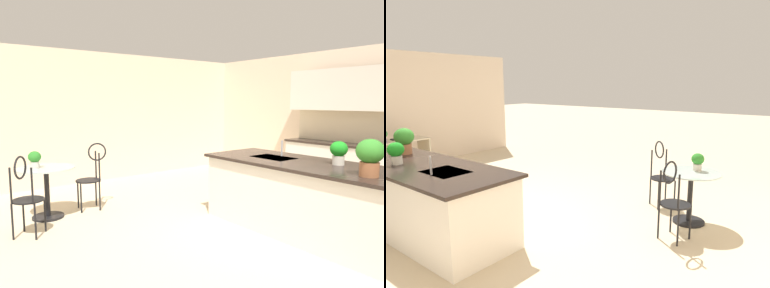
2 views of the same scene
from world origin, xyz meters
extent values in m
plane|color=beige|center=(0.00, 0.00, 0.00)|extent=(40.00, 40.00, 0.00)
cube|color=white|center=(0.30, 0.85, 0.44)|extent=(2.70, 0.96, 0.88)
cube|color=#2D231E|center=(0.30, 0.85, 0.90)|extent=(2.80, 1.06, 0.04)
cube|color=#B2B5BA|center=(-0.25, 0.85, 0.91)|extent=(0.56, 0.40, 0.03)
cylinder|color=black|center=(-2.37, -1.58, 0.01)|extent=(0.44, 0.44, 0.03)
cylinder|color=black|center=(-2.37, -1.58, 0.38)|extent=(0.07, 0.07, 0.69)
cylinder|color=#B2C6C1|center=(-2.37, -1.58, 0.73)|extent=(0.80, 0.80, 0.01)
cylinder|color=black|center=(-2.28, -1.11, 0.23)|extent=(0.03, 0.03, 0.45)
cylinder|color=black|center=(-2.56, -1.06, 0.23)|extent=(0.03, 0.03, 0.45)
cylinder|color=black|center=(-2.23, -0.84, 0.23)|extent=(0.03, 0.03, 0.45)
cylinder|color=black|center=(-2.51, -0.79, 0.23)|extent=(0.03, 0.03, 0.45)
cylinder|color=black|center=(-2.39, -0.95, 0.46)|extent=(0.45, 0.45, 0.02)
cylinder|color=black|center=(-2.24, -0.83, 0.68)|extent=(0.03, 0.03, 0.45)
cylinder|color=black|center=(-2.49, -0.78, 0.68)|extent=(0.03, 0.03, 0.45)
torus|color=black|center=(-2.37, -0.80, 0.90)|extent=(0.08, 0.28, 0.28)
cylinder|color=black|center=(-1.99, -1.98, 0.23)|extent=(0.03, 0.03, 0.45)
cylinder|color=black|center=(-1.82, -1.76, 0.23)|extent=(0.03, 0.03, 0.45)
cylinder|color=black|center=(-1.77, -2.15, 0.23)|extent=(0.03, 0.03, 0.45)
cylinder|color=black|center=(-1.60, -1.93, 0.23)|extent=(0.03, 0.03, 0.45)
cylinder|color=black|center=(-1.80, -1.96, 0.46)|extent=(0.53, 0.53, 0.02)
cylinder|color=black|center=(-1.76, -2.15, 0.68)|extent=(0.03, 0.03, 0.45)
cylinder|color=black|center=(-1.60, -1.95, 0.68)|extent=(0.03, 0.03, 0.45)
torus|color=black|center=(-1.68, -2.05, 0.90)|extent=(0.24, 0.19, 0.28)
cylinder|color=#B2B5BA|center=(-0.25, 1.03, 1.03)|extent=(0.02, 0.02, 0.22)
cube|color=beige|center=(3.65, -0.98, 0.35)|extent=(0.54, 0.04, 0.71)
cube|color=beige|center=(3.65, -0.40, 0.72)|extent=(0.60, 1.20, 0.03)
cube|color=black|center=(3.67, -0.50, 0.75)|extent=(0.16, 0.44, 0.02)
cube|color=#333335|center=(3.67, -0.50, 0.77)|extent=(0.13, 0.40, 0.01)
cylinder|color=beige|center=(-2.40, -1.71, 0.79)|extent=(0.12, 0.12, 0.10)
ellipsoid|color=#2E852A|center=(-2.40, -1.71, 0.91)|extent=(0.17, 0.17, 0.16)
cylinder|color=beige|center=(0.60, 1.02, 0.98)|extent=(0.14, 0.14, 0.11)
ellipsoid|color=#1B901F|center=(0.60, 1.02, 1.12)|extent=(0.20, 0.20, 0.19)
cylinder|color=#9E603D|center=(1.15, 0.64, 0.99)|extent=(0.19, 0.19, 0.15)
ellipsoid|color=#35882B|center=(1.15, 0.64, 1.18)|extent=(0.27, 0.27, 0.25)
camera|label=1|loc=(2.81, -2.94, 1.68)|focal=32.74mm
camera|label=2|loc=(-3.86, 3.00, 1.96)|focal=31.58mm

